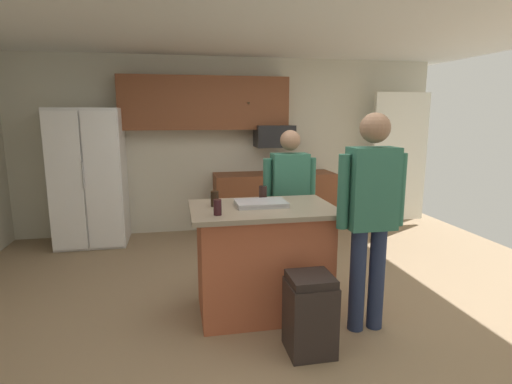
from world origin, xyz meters
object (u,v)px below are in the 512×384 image
(tumbler_amber, at_px, (218,207))
(trash_bin, at_px, (310,314))
(glass_dark_ale, at_px, (263,193))
(person_guest_right, at_px, (289,195))
(microwave_over_range, at_px, (274,136))
(glass_stout_tall, at_px, (215,199))
(refrigerator, at_px, (90,177))
(kitchen_island, at_px, (263,259))
(person_host_foreground, at_px, (371,207))
(serving_tray, at_px, (261,203))

(tumbler_amber, distance_m, trash_bin, 1.08)
(glass_dark_ale, bearing_deg, person_guest_right, 47.89)
(microwave_over_range, bearing_deg, glass_stout_tall, -114.84)
(person_guest_right, height_order, tumbler_amber, person_guest_right)
(refrigerator, distance_m, tumbler_amber, 3.01)
(microwave_over_range, bearing_deg, kitchen_island, -105.83)
(microwave_over_range, xyz_separation_m, tumbler_amber, (-1.13, -2.74, -0.41))
(glass_dark_ale, relative_size, glass_stout_tall, 0.98)
(glass_stout_tall, bearing_deg, kitchen_island, -12.97)
(refrigerator, relative_size, person_host_foreground, 1.04)
(person_guest_right, xyz_separation_m, person_host_foreground, (0.34, -1.16, 0.12))
(kitchen_island, height_order, tumbler_amber, tumbler_amber)
(kitchen_island, xyz_separation_m, tumbler_amber, (-0.42, -0.22, 0.54))
(person_host_foreground, distance_m, glass_stout_tall, 1.32)
(microwave_over_range, height_order, glass_stout_tall, microwave_over_range)
(person_host_foreground, bearing_deg, tumbler_amber, 19.32)
(trash_bin, bearing_deg, refrigerator, 123.96)
(refrigerator, height_order, kitchen_island, refrigerator)
(microwave_over_range, distance_m, kitchen_island, 2.79)
(person_host_foreground, xyz_separation_m, glass_dark_ale, (-0.72, 0.74, 0.00))
(person_guest_right, xyz_separation_m, glass_stout_tall, (-0.85, -0.60, 0.12))
(tumbler_amber, relative_size, glass_stout_tall, 0.93)
(kitchen_island, xyz_separation_m, glass_stout_tall, (-0.41, 0.09, 0.55))
(microwave_over_range, xyz_separation_m, kitchen_island, (-0.72, -2.52, -0.96))
(person_guest_right, distance_m, serving_tray, 0.79)
(person_host_foreground, height_order, glass_dark_ale, person_host_foreground)
(refrigerator, xyz_separation_m, serving_tray, (1.88, -2.36, 0.07))
(refrigerator, relative_size, glass_stout_tall, 13.63)
(refrigerator, bearing_deg, kitchen_island, -51.92)
(refrigerator, distance_m, person_host_foreground, 3.92)
(serving_tray, bearing_deg, person_host_foreground, -32.91)
(microwave_over_range, height_order, glass_dark_ale, microwave_over_range)
(kitchen_island, distance_m, tumbler_amber, 0.72)
(tumbler_amber, distance_m, serving_tray, 0.49)
(person_guest_right, relative_size, trash_bin, 2.64)
(kitchen_island, xyz_separation_m, trash_bin, (0.21, -0.71, -0.19))
(trash_bin, bearing_deg, person_host_foreground, 22.58)
(tumbler_amber, relative_size, glass_dark_ale, 0.94)
(microwave_over_range, relative_size, glass_dark_ale, 4.20)
(refrigerator, height_order, person_host_foreground, refrigerator)
(person_host_foreground, height_order, tumbler_amber, person_host_foreground)
(refrigerator, relative_size, serving_tray, 4.21)
(glass_dark_ale, height_order, trash_bin, glass_dark_ale)
(person_host_foreground, bearing_deg, serving_tray, -1.88)
(person_guest_right, bearing_deg, microwave_over_range, -156.25)
(serving_tray, height_order, trash_bin, serving_tray)
(refrigerator, bearing_deg, tumbler_amber, -60.80)
(refrigerator, bearing_deg, trash_bin, -56.04)
(serving_tray, bearing_deg, tumbler_amber, -147.40)
(kitchen_island, distance_m, glass_dark_ale, 0.62)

